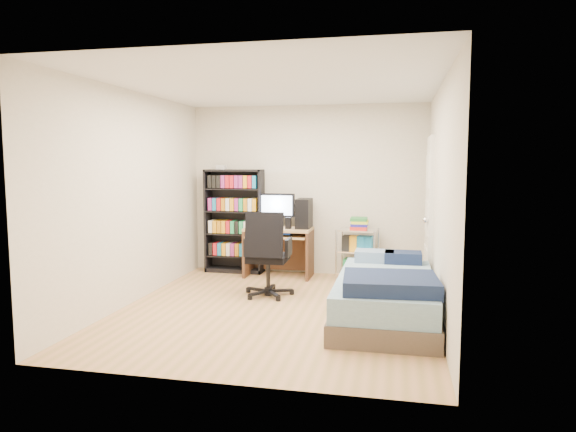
% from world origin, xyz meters
% --- Properties ---
extents(room, '(3.58, 4.08, 2.58)m').
position_xyz_m(room, '(0.00, 0.00, 1.25)').
color(room, tan).
rests_on(room, ground).
extents(media_shelf, '(0.88, 0.29, 1.62)m').
position_xyz_m(media_shelf, '(-1.09, 1.84, 0.80)').
color(media_shelf, black).
rests_on(media_shelf, room).
extents(computer_desk, '(0.96, 0.56, 1.21)m').
position_xyz_m(computer_desk, '(-0.26, 1.71, 0.65)').
color(computer_desk, tan).
rests_on(computer_desk, room).
extents(office_chair, '(0.66, 0.66, 1.07)m').
position_xyz_m(office_chair, '(-0.25, 0.54, 0.34)').
color(office_chair, black).
rests_on(office_chair, room).
extents(wire_cart, '(0.59, 0.46, 0.89)m').
position_xyz_m(wire_cart, '(0.78, 1.69, 0.58)').
color(wire_cart, silver).
rests_on(wire_cart, room).
extents(bed, '(1.04, 2.07, 0.59)m').
position_xyz_m(bed, '(1.22, -0.10, 0.26)').
color(bed, brown).
rests_on(bed, room).
extents(door, '(0.12, 0.80, 2.00)m').
position_xyz_m(door, '(1.72, 1.35, 1.00)').
color(door, white).
rests_on(door, room).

